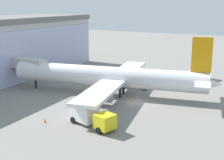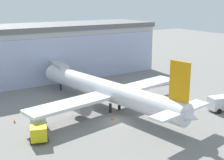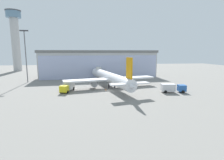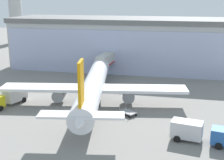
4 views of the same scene
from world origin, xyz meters
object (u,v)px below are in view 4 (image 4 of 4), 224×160
Objects in this scene: jet_bridge at (108,58)px; fuel_truck at (197,131)px; baggage_cart at (128,112)px; catering_truck at (9,97)px; airplane at (94,85)px; safety_cone_nose at (73,111)px; safety_cone_wingtip at (18,92)px.

jet_bridge is 1.64× the size of fuel_truck.
catering_truck is at bearing -145.80° from baggage_cart.
airplane is 14.96m from catering_truck.
airplane is 5.03× the size of catering_truck.
fuel_truck is (17.72, -11.29, -1.84)m from airplane.
safety_cone_nose and safety_cone_wingtip have the same top height.
airplane is at bearing -4.68° from safety_cone_wingtip.
catering_truck and fuel_truck have the same top height.
fuel_truck is 13.71× the size of safety_cone_nose.
safety_cone_nose is at bearing -176.63° from jet_bridge.
airplane reaches higher than baggage_cart.
safety_cone_wingtip is at bearing 167.79° from fuel_truck.
airplane is 21.09m from fuel_truck.
safety_cone_wingtip is (-23.12, 5.59, -0.23)m from baggage_cart.
catering_truck is 6.60m from safety_cone_wingtip.
baggage_cart reaches higher than safety_cone_nose.
baggage_cart is (9.62, -23.52, -3.73)m from jet_bridge.
catering_truck is 2.37× the size of baggage_cart.
fuel_truck is at bearing -0.57° from baggage_cart.
fuel_truck is at bearing -144.33° from jet_bridge.
airplane is 11.91× the size of baggage_cart.
baggage_cart is at bearing -13.60° from safety_cone_wingtip.
fuel_truck is 2.34× the size of baggage_cart.
airplane reaches higher than jet_bridge.
catering_truck is 13.86× the size of safety_cone_wingtip.
jet_bridge is 0.32× the size of airplane.
safety_cone_nose is 15.57m from safety_cone_wingtip.
catering_truck is at bearing 176.74° from fuel_truck.
safety_cone_wingtip is at bearing -160.93° from baggage_cart.
catering_truck is 13.86× the size of safety_cone_nose.
safety_cone_wingtip is at bearing 154.74° from safety_cone_nose.
jet_bridge is 25.68m from baggage_cart.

